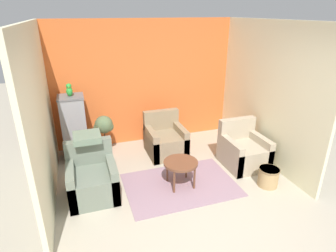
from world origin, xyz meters
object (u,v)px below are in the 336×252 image
Objects in this scene: birdcage at (75,128)px; potted_plant at (104,129)px; coffee_table at (181,165)px; wicker_basket at (268,176)px; armchair_middle at (165,141)px; parrot at (69,90)px; armchair_left at (92,180)px; armchair_right at (243,151)px.

potted_plant is at bearing -1.90° from birdcage.
coffee_table is 1.48m from wicker_basket.
birdcage is 0.56m from potted_plant.
coffee_table is 1.19m from armchair_middle.
birdcage is 5.23× the size of parrot.
parrot reaches higher than armchair_left.
birdcage is (-0.19, 1.36, 0.36)m from armchair_left.
parrot reaches higher than birdcage.
armchair_left is 1.00× the size of armchair_right.
birdcage is 0.75m from parrot.
armchair_middle is at bearing 84.26° from coffee_table.
coffee_table is 2.43m from parrot.
armchair_middle is at bearing 143.80° from armchair_right.
parrot is (-1.59, 1.55, 0.99)m from coffee_table.
armchair_left is 2.87m from wicker_basket.
armchair_right is (2.77, 0.08, 0.00)m from armchair_left.
parrot is 1.00m from potted_plant.
birdcage is at bearing -90.00° from parrot.
parrot reaches higher than coffee_table.
parrot reaches higher than potted_plant.
birdcage is 3.75× the size of wicker_basket.
birdcage is at bearing 97.99° from armchair_left.
armchair_middle is at bearing 127.44° from wicker_basket.
armchair_left is 0.66× the size of birdcage.
potted_plant is (-1.05, 1.53, 0.16)m from coffee_table.
birdcage is 3.63m from wicker_basket.
wicker_basket is (1.27, -1.65, -0.11)m from armchair_middle.
armchair_right is (1.36, 0.27, -0.12)m from coffee_table.
potted_plant is at bearing 140.54° from wicker_basket.
parrot reaches higher than armchair_right.
coffee_table is 1.86m from potted_plant.
birdcage is at bearing 145.88° from wicker_basket.
armchair_right is 0.66× the size of birdcage.
coffee_table reaches higher than wicker_basket.
coffee_table is 0.68× the size of potted_plant.
armchair_left is at bearing 166.68° from wicker_basket.
armchair_middle is (1.52, 0.99, 0.00)m from armchair_left.
parrot is at bearing 156.63° from armchair_right.
coffee_table is at bearing -95.74° from armchair_middle.
coffee_table is 0.67× the size of armchair_left.
armchair_right is 3.41m from parrot.
armchair_left is at bearing -104.98° from potted_plant.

